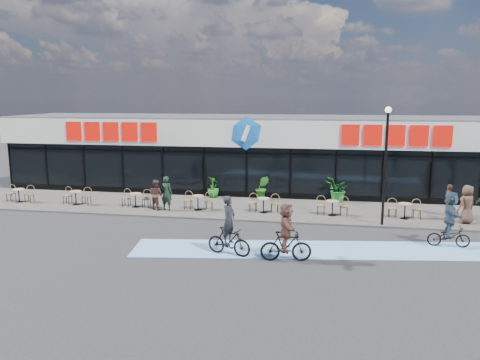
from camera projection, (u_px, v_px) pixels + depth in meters
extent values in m
plane|color=#28282B|center=(221.00, 233.00, 20.17)|extent=(120.00, 120.00, 0.00)
cube|color=#5D5953|center=(239.00, 208.00, 24.52)|extent=(44.00, 5.00, 0.10)
cube|color=#77ADE1|center=(314.00, 249.00, 18.04)|extent=(14.17, 4.13, 0.01)
cube|color=black|center=(254.00, 166.00, 29.60)|extent=(30.00, 6.00, 3.00)
cube|color=white|center=(254.00, 130.00, 29.05)|extent=(30.60, 6.30, 1.50)
cube|color=#47474C|center=(255.00, 117.00, 29.06)|extent=(30.60, 6.30, 0.10)
cube|color=navy|center=(247.00, 146.00, 26.37)|extent=(30.60, 0.08, 0.18)
cube|color=black|center=(247.00, 153.00, 26.46)|extent=(30.00, 0.06, 0.08)
cube|color=black|center=(247.00, 195.00, 26.90)|extent=(30.00, 0.10, 0.40)
cube|color=red|center=(111.00, 131.00, 27.35)|extent=(5.63, 0.18, 1.10)
cube|color=red|center=(396.00, 135.00, 24.63)|extent=(5.63, 0.18, 1.10)
ellipsoid|color=blue|center=(246.00, 133.00, 25.99)|extent=(1.90, 0.24, 1.90)
cylinder|color=black|center=(10.00, 166.00, 29.20)|extent=(0.10, 0.10, 3.00)
cylinder|color=black|center=(47.00, 167.00, 28.78)|extent=(0.10, 0.10, 3.00)
cylinder|color=black|center=(84.00, 169.00, 28.36)|extent=(0.10, 0.10, 3.00)
cylinder|color=black|center=(123.00, 170.00, 27.93)|extent=(0.10, 0.10, 3.00)
cylinder|color=black|center=(163.00, 171.00, 27.51)|extent=(0.10, 0.10, 3.00)
cylinder|color=black|center=(204.00, 172.00, 27.08)|extent=(0.10, 0.10, 3.00)
cylinder|color=black|center=(247.00, 173.00, 26.66)|extent=(0.10, 0.10, 3.00)
cylinder|color=black|center=(291.00, 174.00, 26.24)|extent=(0.10, 0.10, 3.00)
cylinder|color=black|center=(336.00, 176.00, 25.81)|extent=(0.10, 0.10, 3.00)
cylinder|color=black|center=(383.00, 177.00, 25.39)|extent=(0.10, 0.10, 3.00)
cylinder|color=black|center=(431.00, 178.00, 24.96)|extent=(0.10, 0.10, 3.00)
cylinder|color=black|center=(385.00, 169.00, 20.75)|extent=(0.12, 0.12, 5.05)
sphere|color=#FFF2CC|center=(388.00, 110.00, 20.29)|extent=(0.28, 0.28, 0.28)
cylinder|color=tan|center=(18.00, 189.00, 25.52)|extent=(0.60, 0.60, 0.04)
cylinder|color=black|center=(19.00, 196.00, 25.58)|extent=(0.06, 0.06, 0.70)
cylinder|color=black|center=(19.00, 202.00, 25.65)|extent=(0.40, 0.40, 0.02)
cylinder|color=tan|center=(75.00, 191.00, 24.95)|extent=(0.60, 0.60, 0.04)
cylinder|color=black|center=(76.00, 198.00, 25.01)|extent=(0.06, 0.06, 0.70)
cylinder|color=black|center=(76.00, 204.00, 25.07)|extent=(0.40, 0.40, 0.02)
cylinder|color=tan|center=(135.00, 194.00, 24.38)|extent=(0.60, 0.60, 0.04)
cylinder|color=black|center=(135.00, 200.00, 24.44)|extent=(0.06, 0.06, 0.70)
cylinder|color=black|center=(136.00, 207.00, 24.50)|extent=(0.40, 0.40, 0.02)
cylinder|color=tan|center=(198.00, 196.00, 23.80)|extent=(0.60, 0.60, 0.04)
cylinder|color=black|center=(198.00, 203.00, 23.87)|extent=(0.06, 0.06, 0.70)
cylinder|color=black|center=(198.00, 210.00, 23.93)|extent=(0.40, 0.40, 0.02)
cylinder|color=tan|center=(264.00, 198.00, 23.23)|extent=(0.60, 0.60, 0.04)
cylinder|color=black|center=(263.00, 205.00, 23.29)|extent=(0.06, 0.06, 0.70)
cylinder|color=black|center=(263.00, 212.00, 23.36)|extent=(0.40, 0.40, 0.02)
cylinder|color=tan|center=(333.00, 201.00, 22.66)|extent=(0.60, 0.60, 0.04)
cylinder|color=black|center=(332.00, 208.00, 22.72)|extent=(0.06, 0.06, 0.70)
cylinder|color=black|center=(332.00, 215.00, 22.78)|extent=(0.40, 0.40, 0.02)
cylinder|color=tan|center=(405.00, 204.00, 22.09)|extent=(0.60, 0.60, 0.04)
cylinder|color=black|center=(405.00, 211.00, 22.15)|extent=(0.06, 0.06, 0.70)
cylinder|color=black|center=(404.00, 218.00, 22.21)|extent=(0.40, 0.40, 0.02)
imported|color=#21651D|center=(213.00, 187.00, 26.77)|extent=(0.95, 0.95, 1.20)
imported|color=#296C1F|center=(262.00, 188.00, 26.24)|extent=(0.81, 0.69, 1.33)
imported|color=#1E6A26|center=(337.00, 189.00, 25.68)|extent=(1.36, 1.22, 1.37)
imported|color=black|center=(167.00, 193.00, 23.72)|extent=(0.71, 0.55, 1.76)
imported|color=#4C2E27|center=(156.00, 195.00, 23.88)|extent=(0.93, 0.84, 1.55)
imported|color=brown|center=(449.00, 200.00, 22.61)|extent=(0.41, 0.93, 1.56)
imported|color=#4F3528|center=(467.00, 204.00, 21.27)|extent=(1.03, 0.93, 1.77)
imported|color=black|center=(286.00, 246.00, 16.69)|extent=(1.90, 0.79, 1.11)
imported|color=brown|center=(286.00, 226.00, 16.56)|extent=(0.73, 1.62, 1.68)
imported|color=black|center=(449.00, 236.00, 18.32)|extent=(1.61, 0.60, 0.84)
imported|color=#32414E|center=(450.00, 214.00, 18.15)|extent=(0.57, 1.65, 1.77)
imported|color=black|center=(229.00, 241.00, 17.34)|extent=(1.82, 0.97, 1.05)
imported|color=black|center=(229.00, 220.00, 17.19)|extent=(0.60, 0.75, 1.81)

